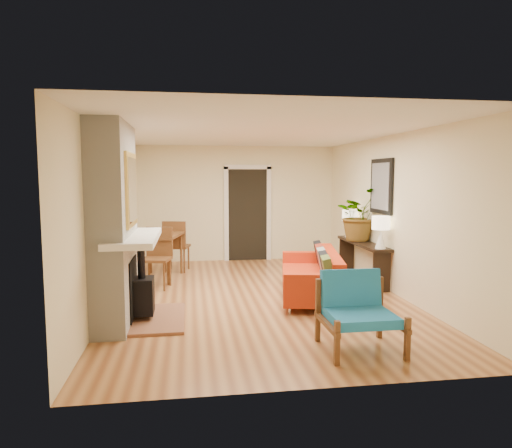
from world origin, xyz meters
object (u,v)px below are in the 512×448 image
(houseplant, at_px, (359,214))
(console_table, at_px, (363,250))
(blue_chair, at_px, (357,307))
(dining_table, at_px, (163,243))
(ottoman, at_px, (311,286))
(sofa, at_px, (315,276))
(lamp_near, at_px, (381,228))
(lamp_far, at_px, (350,220))

(houseplant, bearing_deg, console_table, -87.10)
(blue_chair, relative_size, dining_table, 0.43)
(ottoman, height_order, houseplant, houseplant)
(sofa, bearing_deg, houseplant, 45.14)
(console_table, distance_m, houseplant, 0.67)
(console_table, height_order, lamp_near, lamp_near)
(lamp_near, bearing_deg, ottoman, -164.12)
(sofa, bearing_deg, blue_chair, -93.23)
(dining_table, bearing_deg, lamp_far, -0.15)
(dining_table, height_order, lamp_near, lamp_near)
(sofa, distance_m, blue_chair, 2.15)
(sofa, distance_m, lamp_far, 2.17)
(dining_table, relative_size, lamp_far, 3.66)
(lamp_near, bearing_deg, blue_chair, -118.96)
(ottoman, height_order, dining_table, dining_table)
(dining_table, height_order, lamp_far, lamp_far)
(blue_chair, bearing_deg, houseplant, 68.77)
(dining_table, xyz_separation_m, houseplant, (3.63, -0.52, 0.54))
(blue_chair, bearing_deg, sofa, 86.77)
(console_table, bearing_deg, ottoman, -138.46)
(ottoman, height_order, lamp_far, lamp_far)
(blue_chair, relative_size, lamp_far, 1.58)
(ottoman, relative_size, dining_table, 0.38)
(dining_table, relative_size, lamp_near, 3.66)
(console_table, bearing_deg, lamp_far, 90.00)
(dining_table, height_order, console_table, dining_table)
(dining_table, distance_m, houseplant, 3.71)
(console_table, distance_m, lamp_near, 0.91)
(blue_chair, distance_m, houseplant, 3.63)
(blue_chair, distance_m, lamp_far, 4.08)
(blue_chair, xyz_separation_m, houseplant, (1.29, 3.31, 0.75))
(dining_table, xyz_separation_m, console_table, (3.64, -0.72, -0.10))
(ottoman, bearing_deg, sofa, 56.71)
(ottoman, distance_m, blue_chair, 1.99)
(sofa, height_order, blue_chair, blue_chair)
(console_table, relative_size, lamp_near, 3.43)
(ottoman, bearing_deg, houseplant, 46.35)
(sofa, relative_size, console_table, 1.16)
(lamp_far, bearing_deg, ottoman, -124.76)
(sofa, height_order, dining_table, dining_table)
(lamp_far, bearing_deg, console_table, -90.00)
(blue_chair, relative_size, lamp_near, 1.58)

